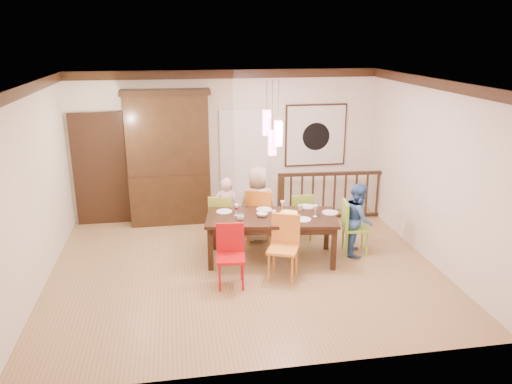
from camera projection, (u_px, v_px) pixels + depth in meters
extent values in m
plane|color=#9D794C|center=(245.00, 269.00, 7.88)|extent=(6.00, 6.00, 0.00)
plane|color=white|center=(244.00, 82.00, 7.00)|extent=(6.00, 6.00, 0.00)
plane|color=beige|center=(226.00, 145.00, 9.79)|extent=(6.00, 0.00, 6.00)
plane|color=beige|center=(32.00, 191.00, 6.97)|extent=(0.00, 5.00, 5.00)
plane|color=beige|center=(431.00, 172.00, 7.91)|extent=(0.00, 5.00, 5.00)
cube|color=black|center=(102.00, 171.00, 9.49)|extent=(1.04, 0.07, 2.24)
cube|color=silver|center=(244.00, 165.00, 9.93)|extent=(0.97, 0.05, 2.22)
cube|color=black|center=(316.00, 135.00, 10.00)|extent=(1.25, 0.04, 1.25)
cube|color=silver|center=(316.00, 135.00, 9.98)|extent=(1.18, 0.02, 1.18)
cylinder|color=black|center=(316.00, 137.00, 9.97)|extent=(0.56, 0.01, 0.56)
cube|color=#FF4C7A|center=(267.00, 123.00, 7.58)|extent=(0.11, 0.11, 0.38)
cylinder|color=black|center=(267.00, 95.00, 7.45)|extent=(0.01, 0.01, 0.46)
cube|color=#FF4C7A|center=(278.00, 133.00, 7.56)|extent=(0.11, 0.11, 0.38)
cylinder|color=black|center=(279.00, 101.00, 7.41)|extent=(0.01, 0.01, 0.61)
cube|color=#FF4C7A|center=(272.00, 143.00, 7.64)|extent=(0.11, 0.11, 0.38)
cylinder|color=black|center=(273.00, 105.00, 7.46)|extent=(0.01, 0.01, 0.76)
cube|color=black|center=(271.00, 218.00, 8.01)|extent=(2.20, 1.27, 0.05)
cube|color=black|center=(211.00, 234.00, 8.34)|extent=(0.09, 0.09, 0.70)
cube|color=black|center=(321.00, 227.00, 8.64)|extent=(0.09, 0.09, 0.70)
cube|color=black|center=(215.00, 253.00, 7.60)|extent=(0.09, 0.09, 0.70)
cube|color=black|center=(335.00, 245.00, 7.90)|extent=(0.09, 0.09, 0.70)
cube|color=black|center=(267.00, 213.00, 8.42)|extent=(1.86, 0.34, 0.10)
cube|color=black|center=(277.00, 231.00, 7.64)|extent=(1.86, 0.34, 0.10)
cube|color=#90A331|center=(223.00, 220.00, 8.70)|extent=(0.53, 0.53, 0.04)
cube|color=#90A331|center=(223.00, 207.00, 8.62)|extent=(0.40, 0.17, 0.45)
cylinder|color=#90A331|center=(215.00, 236.00, 8.58)|extent=(0.04, 0.04, 0.43)
cylinder|color=#90A331|center=(234.00, 235.00, 8.64)|extent=(0.04, 0.04, 0.43)
cylinder|color=#90A331|center=(213.00, 229.00, 8.90)|extent=(0.04, 0.04, 0.43)
cylinder|color=#90A331|center=(232.00, 228.00, 8.95)|extent=(0.04, 0.04, 0.43)
cube|color=#BB6218|center=(261.00, 216.00, 8.74)|extent=(0.60, 0.60, 0.04)
cube|color=#BB6218|center=(261.00, 202.00, 8.66)|extent=(0.44, 0.22, 0.50)
cylinder|color=#BB6218|center=(252.00, 234.00, 8.61)|extent=(0.04, 0.04, 0.48)
cylinder|color=#BB6218|center=(273.00, 233.00, 8.67)|extent=(0.04, 0.04, 0.48)
cylinder|color=#BB6218|center=(249.00, 226.00, 8.96)|extent=(0.04, 0.04, 0.48)
cylinder|color=#BB6218|center=(269.00, 225.00, 9.02)|extent=(0.04, 0.04, 0.48)
cube|color=#80A42D|center=(300.00, 216.00, 8.94)|extent=(0.40, 0.40, 0.04)
cube|color=#80A42D|center=(300.00, 204.00, 8.87)|extent=(0.39, 0.04, 0.43)
cylinder|color=#80A42D|center=(293.00, 231.00, 8.83)|extent=(0.03, 0.03, 0.41)
cylinder|color=#80A42D|center=(310.00, 230.00, 8.88)|extent=(0.03, 0.03, 0.41)
cylinder|color=#80A42D|center=(289.00, 224.00, 9.13)|extent=(0.03, 0.03, 0.41)
cylinder|color=#80A42D|center=(306.00, 223.00, 9.18)|extent=(0.03, 0.03, 0.41)
cube|color=red|center=(231.00, 258.00, 7.22)|extent=(0.45, 0.45, 0.04)
cube|color=red|center=(230.00, 242.00, 7.15)|extent=(0.41, 0.08, 0.45)
cylinder|color=red|center=(221.00, 278.00, 7.11)|extent=(0.04, 0.04, 0.43)
cylinder|color=red|center=(244.00, 276.00, 7.16)|extent=(0.04, 0.04, 0.43)
cylinder|color=red|center=(219.00, 268.00, 7.42)|extent=(0.04, 0.04, 0.43)
cylinder|color=red|center=(241.00, 266.00, 7.48)|extent=(0.04, 0.04, 0.43)
cube|color=orange|center=(283.00, 249.00, 7.45)|extent=(0.57, 0.57, 0.04)
cube|color=orange|center=(283.00, 233.00, 7.37)|extent=(0.41, 0.21, 0.47)
cylinder|color=orange|center=(274.00, 270.00, 7.33)|extent=(0.04, 0.04, 0.45)
cylinder|color=orange|center=(297.00, 268.00, 7.39)|extent=(0.04, 0.04, 0.45)
cylinder|color=orange|center=(269.00, 260.00, 7.66)|extent=(0.04, 0.04, 0.45)
cylinder|color=orange|center=(291.00, 258.00, 7.72)|extent=(0.04, 0.04, 0.45)
cube|color=#8AC736|center=(355.00, 228.00, 8.34)|extent=(0.47, 0.47, 0.04)
cube|color=#8AC736|center=(356.00, 214.00, 8.27)|extent=(0.10, 0.41, 0.45)
cylinder|color=#8AC736|center=(349.00, 245.00, 8.23)|extent=(0.04, 0.04, 0.43)
cylinder|color=#8AC736|center=(368.00, 244.00, 8.28)|extent=(0.04, 0.04, 0.43)
cylinder|color=#8AC736|center=(342.00, 237.00, 8.54)|extent=(0.04, 0.04, 0.43)
cylinder|color=#8AC736|center=(360.00, 236.00, 8.59)|extent=(0.04, 0.04, 0.43)
cube|color=black|center=(171.00, 198.00, 9.70)|extent=(1.52, 0.44, 0.98)
cube|color=black|center=(167.00, 134.00, 9.34)|extent=(1.52, 0.40, 1.52)
cube|color=black|center=(167.00, 133.00, 9.51)|extent=(1.31, 0.02, 1.31)
cube|color=black|center=(165.00, 92.00, 9.10)|extent=(1.63, 0.44, 0.10)
cube|color=black|center=(281.00, 199.00, 9.73)|extent=(0.13, 0.13, 0.92)
cube|color=black|center=(385.00, 194.00, 10.07)|extent=(0.13, 0.13, 0.92)
cube|color=black|center=(335.00, 174.00, 9.76)|extent=(2.27, 0.23, 0.06)
cube|color=black|center=(333.00, 216.00, 10.02)|extent=(2.15, 0.20, 0.05)
imported|color=#FFC2D1|center=(227.00, 210.00, 8.76)|extent=(0.46, 0.34, 1.18)
imported|color=#BEAC90|center=(258.00, 204.00, 8.78)|extent=(0.74, 0.56, 1.35)
imported|color=#3C64A8|center=(358.00, 219.00, 8.27)|extent=(0.61, 0.70, 1.22)
imported|color=yellow|center=(289.00, 215.00, 7.95)|extent=(0.38, 0.38, 0.07)
imported|color=white|center=(262.00, 215.00, 7.98)|extent=(0.24, 0.24, 0.06)
imported|color=silver|center=(240.00, 217.00, 7.81)|extent=(0.15, 0.15, 0.09)
imported|color=silver|center=(301.00, 207.00, 8.26)|extent=(0.10, 0.10, 0.09)
cylinder|color=white|center=(224.00, 212.00, 8.18)|extent=(0.26, 0.26, 0.01)
cylinder|color=white|center=(264.00, 209.00, 8.28)|extent=(0.26, 0.26, 0.01)
cylinder|color=white|center=(307.00, 206.00, 8.42)|extent=(0.26, 0.26, 0.01)
cylinder|color=white|center=(234.00, 226.00, 7.57)|extent=(0.26, 0.26, 0.01)
cylinder|color=white|center=(303.00, 219.00, 7.83)|extent=(0.26, 0.26, 0.01)
cylinder|color=white|center=(330.00, 213.00, 8.13)|extent=(0.26, 0.26, 0.01)
cube|color=#D83359|center=(278.00, 224.00, 7.63)|extent=(0.18, 0.14, 0.01)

